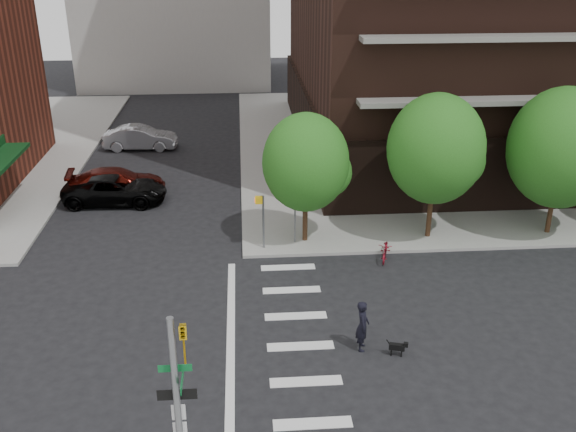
% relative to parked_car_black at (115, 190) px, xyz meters
% --- Properties ---
extents(ground, '(120.00, 120.00, 0.00)m').
position_rel_parked_car_black_xyz_m(ground, '(5.90, -14.26, -0.77)').
color(ground, black).
rests_on(ground, ground).
extents(sidewalk_ne, '(39.00, 33.00, 0.15)m').
position_rel_parked_car_black_xyz_m(sidewalk_ne, '(26.40, 9.24, -0.70)').
color(sidewalk_ne, gray).
rests_on(sidewalk_ne, ground).
extents(crosswalk, '(3.85, 13.00, 0.01)m').
position_rel_parked_car_black_xyz_m(crosswalk, '(8.11, -14.26, -0.77)').
color(crosswalk, silver).
rests_on(crosswalk, ground).
extents(tree_a, '(4.00, 4.00, 5.90)m').
position_rel_parked_car_black_xyz_m(tree_a, '(9.90, -5.76, 3.27)').
color(tree_a, '#301E11').
rests_on(tree_a, sidewalk_ne).
extents(tree_b, '(4.50, 4.50, 6.65)m').
position_rel_parked_car_black_xyz_m(tree_b, '(15.90, -5.76, 3.77)').
color(tree_b, '#301E11').
rests_on(tree_b, sidewalk_ne).
extents(tree_c, '(5.00, 5.00, 6.80)m').
position_rel_parked_car_black_xyz_m(tree_c, '(21.90, -5.76, 3.68)').
color(tree_c, '#301E11').
rests_on(tree_c, sidewalk_ne).
extents(pedestrian_signal, '(2.18, 0.67, 2.60)m').
position_rel_parked_car_black_xyz_m(pedestrian_signal, '(8.21, -6.33, 1.08)').
color(pedestrian_signal, slate).
rests_on(pedestrian_signal, sidewalk_ne).
extents(parked_car_black, '(2.79, 5.65, 1.54)m').
position_rel_parked_car_black_xyz_m(parked_car_black, '(0.00, 0.00, 0.00)').
color(parked_car_black, black).
rests_on(parked_car_black, ground).
extents(parked_car_maroon, '(2.69, 5.55, 1.56)m').
position_rel_parked_car_black_xyz_m(parked_car_maroon, '(-0.10, 1.17, 0.01)').
color(parked_car_maroon, '#470C07').
rests_on(parked_car_maroon, ground).
extents(parked_car_silver, '(1.93, 5.01, 1.63)m').
position_rel_parked_car_black_xyz_m(parked_car_silver, '(0.05, 9.80, 0.04)').
color(parked_car_silver, '#9D9EA3').
rests_on(parked_car_silver, ground).
extents(scooter, '(1.09, 1.83, 0.91)m').
position_rel_parked_car_black_xyz_m(scooter, '(13.38, -7.76, -0.32)').
color(scooter, maroon).
rests_on(scooter, ground).
extents(dog_walker, '(0.77, 0.57, 1.92)m').
position_rel_parked_car_black_xyz_m(dog_walker, '(11.06, -14.54, 0.19)').
color(dog_walker, black).
rests_on(dog_walker, ground).
extents(dog, '(0.67, 0.33, 0.56)m').
position_rel_parked_car_black_xyz_m(dog, '(12.24, -15.04, -0.42)').
color(dog, black).
rests_on(dog, ground).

